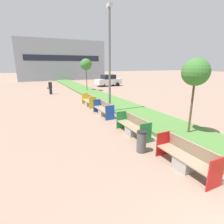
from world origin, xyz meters
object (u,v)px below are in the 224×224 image
Objects in this scene: bench_blue_frame at (104,110)px; street_lamp_post at (110,57)px; litter_bin at (141,142)px; sapling_tree_near at (196,73)px; sapling_tree_far at (86,65)px; pedestrian_walking at (50,87)px; bench_green_frame at (133,128)px; bench_yellow_frame at (89,102)px; parked_car_distant at (108,80)px; bench_red_frame at (186,159)px.

bench_blue_frame is 0.32× the size of street_lamp_post.
sapling_tree_near is (3.06, 0.42, 2.60)m from litter_bin.
sapling_tree_far reaches higher than pedestrian_walking.
street_lamp_post is at bearing -99.10° from sapling_tree_far.
bench_green_frame and bench_yellow_frame have the same top height.
bench_green_frame is 1.09× the size of bench_yellow_frame.
sapling_tree_near reaches higher than litter_bin.
sapling_tree_far reaches higher than bench_blue_frame.
litter_bin is at bearing -110.87° from bench_green_frame.
street_lamp_post is at bearing 77.84° from litter_bin.
parked_car_distant reaches higher than pedestrian_walking.
bench_yellow_frame is 8.16m from pedestrian_walking.
bench_yellow_frame is (-0.00, 6.99, -0.01)m from bench_green_frame.
bench_yellow_frame is 0.48× the size of parked_car_distant.
bench_green_frame is 5.46m from street_lamp_post.
bench_green_frame is at bearing -98.43° from street_lamp_post.
sapling_tree_far is (2.43, 11.66, 3.06)m from bench_blue_frame.
bench_green_frame is 0.99× the size of bench_blue_frame.
bench_blue_frame is 0.52× the size of parked_car_distant.
bench_green_frame is (0.00, 3.29, 0.00)m from bench_red_frame.
bench_yellow_frame is at bearing 90.01° from bench_red_frame.
bench_blue_frame is 0.62× the size of sapling_tree_near.
litter_bin is (-0.64, -1.67, 0.06)m from bench_green_frame.
bench_red_frame is 24.14m from parked_car_distant.
sapling_tree_near is at bearing 7.75° from litter_bin.
bench_red_frame is 19.15m from sapling_tree_far.
pedestrian_walking is at bearing -159.21° from parked_car_distant.
bench_red_frame is at bearing -94.72° from street_lamp_post.
street_lamp_post reaches higher than bench_green_frame.
bench_yellow_frame is at bearing 90.02° from bench_green_frame.
sapling_tree_far reaches higher than bench_green_frame.
bench_red_frame is 0.50× the size of parked_car_distant.
litter_bin is at bearing -96.65° from bench_blue_frame.
sapling_tree_near is at bearing 40.04° from bench_red_frame.
bench_blue_frame is 5.50m from litter_bin.
bench_red_frame is at bearing -68.61° from litter_bin.
sapling_tree_far is (2.43, 8.46, 3.06)m from bench_yellow_frame.
street_lamp_post is 1.91× the size of sapling_tree_near.
street_lamp_post reaches higher than bench_yellow_frame.
parked_car_distant is (7.41, 22.97, 0.54)m from bench_red_frame.
sapling_tree_near is 21.62m from parked_car_distant.
bench_green_frame and bench_blue_frame have the same top height.
bench_green_frame is 3.82m from sapling_tree_near.
street_lamp_post is (0.61, -2.87, 3.53)m from bench_yellow_frame.
bench_blue_frame reaches higher than litter_bin.
bench_green_frame is 0.32× the size of street_lamp_post.
street_lamp_post is 4.34× the size of pedestrian_walking.
street_lamp_post is (0.61, 7.41, 3.53)m from bench_red_frame.
bench_blue_frame is at bearing 90.00° from bench_green_frame.
parked_car_distant is at bearing 59.71° from bench_yellow_frame.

